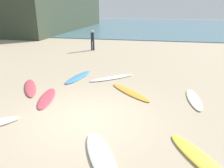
{
  "coord_description": "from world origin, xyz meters",
  "views": [
    {
      "loc": [
        2.19,
        -6.29,
        3.66
      ],
      "look_at": [
        0.32,
        2.79,
        0.3
      ],
      "focal_mm": 34.81,
      "sensor_mm": 36.0,
      "label": 1
    }
  ],
  "objects_px": {
    "surfboard_1": "(101,156)",
    "beachgoer_near": "(93,39)",
    "surfboard_6": "(200,159)",
    "surfboard_8": "(30,87)",
    "surfboard_0": "(47,98)",
    "surfboard_3": "(112,78)",
    "surfboard_7": "(194,99)",
    "surfboard_4": "(78,77)",
    "surfboard_5": "(130,92)"
  },
  "relations": [
    {
      "from": "surfboard_0",
      "to": "surfboard_7",
      "type": "bearing_deg",
      "value": 175.18
    },
    {
      "from": "surfboard_5",
      "to": "surfboard_3",
      "type": "bearing_deg",
      "value": 78.09
    },
    {
      "from": "surfboard_3",
      "to": "surfboard_6",
      "type": "relative_size",
      "value": 1.13
    },
    {
      "from": "surfboard_8",
      "to": "beachgoer_near",
      "type": "xyz_separation_m",
      "value": [
        0.25,
        9.47,
        0.91
      ]
    },
    {
      "from": "surfboard_3",
      "to": "beachgoer_near",
      "type": "distance_m",
      "value": 7.98
    },
    {
      "from": "surfboard_4",
      "to": "beachgoer_near",
      "type": "height_order",
      "value": "beachgoer_near"
    },
    {
      "from": "surfboard_0",
      "to": "surfboard_4",
      "type": "bearing_deg",
      "value": -111.66
    },
    {
      "from": "surfboard_5",
      "to": "surfboard_4",
      "type": "bearing_deg",
      "value": 107.31
    },
    {
      "from": "beachgoer_near",
      "to": "surfboard_8",
      "type": "bearing_deg",
      "value": 107.75
    },
    {
      "from": "surfboard_6",
      "to": "surfboard_8",
      "type": "bearing_deg",
      "value": -59.87
    },
    {
      "from": "surfboard_5",
      "to": "surfboard_7",
      "type": "relative_size",
      "value": 1.14
    },
    {
      "from": "surfboard_0",
      "to": "surfboard_8",
      "type": "xyz_separation_m",
      "value": [
        -1.33,
        0.95,
        0.01
      ]
    },
    {
      "from": "beachgoer_near",
      "to": "surfboard_5",
      "type": "bearing_deg",
      "value": 135.12
    },
    {
      "from": "surfboard_7",
      "to": "beachgoer_near",
      "type": "distance_m",
      "value": 11.74
    },
    {
      "from": "surfboard_0",
      "to": "surfboard_6",
      "type": "height_order",
      "value": "surfboard_6"
    },
    {
      "from": "surfboard_1",
      "to": "beachgoer_near",
      "type": "xyz_separation_m",
      "value": [
        -4.22,
        13.59,
        0.91
      ]
    },
    {
      "from": "surfboard_7",
      "to": "surfboard_1",
      "type": "bearing_deg",
      "value": -126.75
    },
    {
      "from": "surfboard_5",
      "to": "surfboard_6",
      "type": "relative_size",
      "value": 1.12
    },
    {
      "from": "surfboard_1",
      "to": "surfboard_5",
      "type": "xyz_separation_m",
      "value": [
        0.18,
        4.5,
        -0.01
      ]
    },
    {
      "from": "surfboard_8",
      "to": "surfboard_0",
      "type": "bearing_deg",
      "value": 111.32
    },
    {
      "from": "surfboard_4",
      "to": "surfboard_8",
      "type": "distance_m",
      "value": 2.56
    },
    {
      "from": "surfboard_1",
      "to": "surfboard_6",
      "type": "height_order",
      "value": "surfboard_1"
    },
    {
      "from": "surfboard_1",
      "to": "surfboard_5",
      "type": "relative_size",
      "value": 0.88
    },
    {
      "from": "surfboard_4",
      "to": "surfboard_6",
      "type": "bearing_deg",
      "value": -36.98
    },
    {
      "from": "surfboard_1",
      "to": "surfboard_7",
      "type": "relative_size",
      "value": 1.0
    },
    {
      "from": "surfboard_0",
      "to": "surfboard_6",
      "type": "xyz_separation_m",
      "value": [
        5.6,
        -2.75,
        0.01
      ]
    },
    {
      "from": "surfboard_1",
      "to": "surfboard_8",
      "type": "relative_size",
      "value": 0.9
    },
    {
      "from": "surfboard_1",
      "to": "surfboard_6",
      "type": "bearing_deg",
      "value": 160.64
    },
    {
      "from": "beachgoer_near",
      "to": "surfboard_4",
      "type": "bearing_deg",
      "value": 119.86
    },
    {
      "from": "surfboard_0",
      "to": "surfboard_8",
      "type": "height_order",
      "value": "surfboard_8"
    },
    {
      "from": "surfboard_7",
      "to": "surfboard_0",
      "type": "bearing_deg",
      "value": -172.57
    },
    {
      "from": "surfboard_3",
      "to": "surfboard_8",
      "type": "xyz_separation_m",
      "value": [
        -3.46,
        -2.22,
        0.0
      ]
    },
    {
      "from": "surfboard_0",
      "to": "beachgoer_near",
      "type": "relative_size",
      "value": 1.28
    },
    {
      "from": "surfboard_4",
      "to": "beachgoer_near",
      "type": "xyz_separation_m",
      "value": [
        -1.4,
        7.52,
        0.91
      ]
    },
    {
      "from": "surfboard_3",
      "to": "surfboard_6",
      "type": "distance_m",
      "value": 6.86
    },
    {
      "from": "surfboard_4",
      "to": "surfboard_8",
      "type": "xyz_separation_m",
      "value": [
        -1.66,
        -1.96,
        -0.0
      ]
    },
    {
      "from": "surfboard_1",
      "to": "surfboard_3",
      "type": "xyz_separation_m",
      "value": [
        -1.01,
        6.33,
        -0.0
      ]
    },
    {
      "from": "surfboard_1",
      "to": "surfboard_8",
      "type": "bearing_deg",
      "value": -71.42
    },
    {
      "from": "surfboard_0",
      "to": "surfboard_4",
      "type": "xyz_separation_m",
      "value": [
        0.33,
        2.91,
        0.01
      ]
    },
    {
      "from": "surfboard_5",
      "to": "surfboard_8",
      "type": "relative_size",
      "value": 1.02
    },
    {
      "from": "surfboard_1",
      "to": "surfboard_3",
      "type": "bearing_deg",
      "value": -109.71
    },
    {
      "from": "surfboard_0",
      "to": "beachgoer_near",
      "type": "xyz_separation_m",
      "value": [
        -1.08,
        10.42,
        0.92
      ]
    },
    {
      "from": "surfboard_1",
      "to": "surfboard_8",
      "type": "height_order",
      "value": "surfboard_1"
    },
    {
      "from": "surfboard_1",
      "to": "beachgoer_near",
      "type": "relative_size",
      "value": 1.31
    },
    {
      "from": "surfboard_3",
      "to": "beachgoer_near",
      "type": "bearing_deg",
      "value": 164.2
    },
    {
      "from": "surfboard_3",
      "to": "surfboard_7",
      "type": "height_order",
      "value": "surfboard_3"
    },
    {
      "from": "surfboard_4",
      "to": "surfboard_7",
      "type": "distance_m",
      "value": 5.95
    },
    {
      "from": "surfboard_0",
      "to": "surfboard_3",
      "type": "xyz_separation_m",
      "value": [
        2.13,
        3.17,
        0.01
      ]
    },
    {
      "from": "surfboard_6",
      "to": "beachgoer_near",
      "type": "relative_size",
      "value": 1.34
    },
    {
      "from": "surfboard_0",
      "to": "surfboard_5",
      "type": "relative_size",
      "value": 0.86
    }
  ]
}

